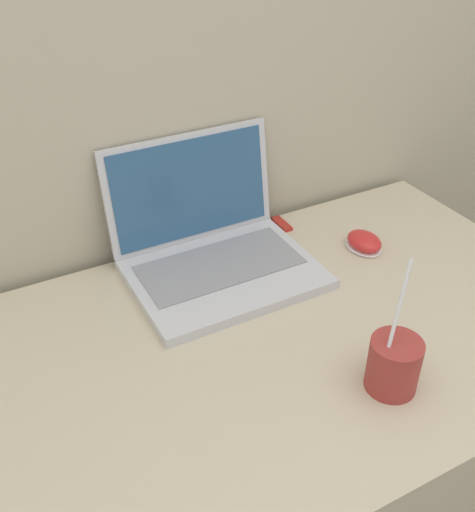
% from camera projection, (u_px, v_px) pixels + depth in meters
% --- Properties ---
extents(desk, '(1.26, 0.68, 0.75)m').
position_uv_depth(desk, '(248.00, 482.00, 1.21)').
color(desk, beige).
rests_on(desk, ground_plane).
extents(laptop, '(0.35, 0.30, 0.24)m').
position_uv_depth(laptop, '(213.00, 245.00, 1.16)').
color(laptop, silver).
rests_on(laptop, desk).
extents(drink_cup, '(0.08, 0.08, 0.22)m').
position_uv_depth(drink_cup, '(394.00, 364.00, 0.90)').
color(drink_cup, '#9E332D').
rests_on(drink_cup, desk).
extents(computer_mouse, '(0.07, 0.09, 0.03)m').
position_uv_depth(computer_mouse, '(364.00, 242.00, 1.23)').
color(computer_mouse, white).
rests_on(computer_mouse, desk).
extents(usb_stick, '(0.02, 0.06, 0.01)m').
position_uv_depth(usb_stick, '(282.00, 224.00, 1.31)').
color(usb_stick, '#B2261E').
rests_on(usb_stick, desk).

